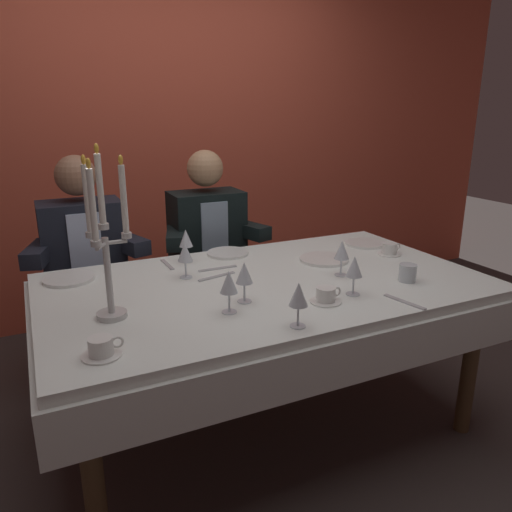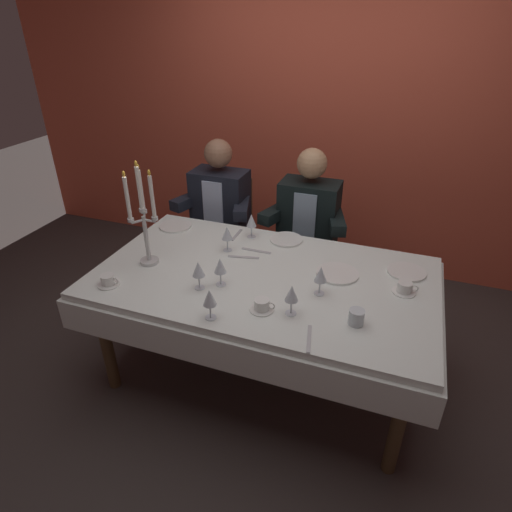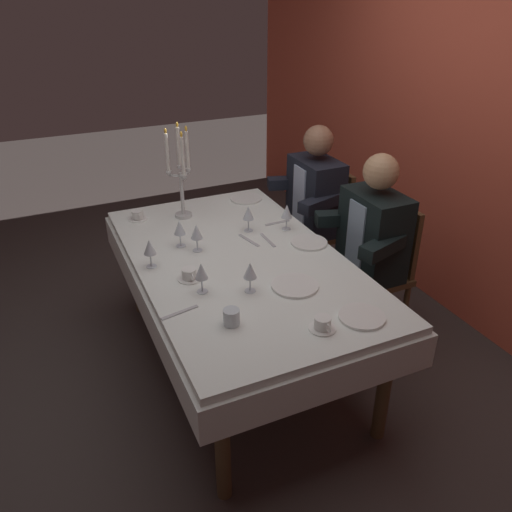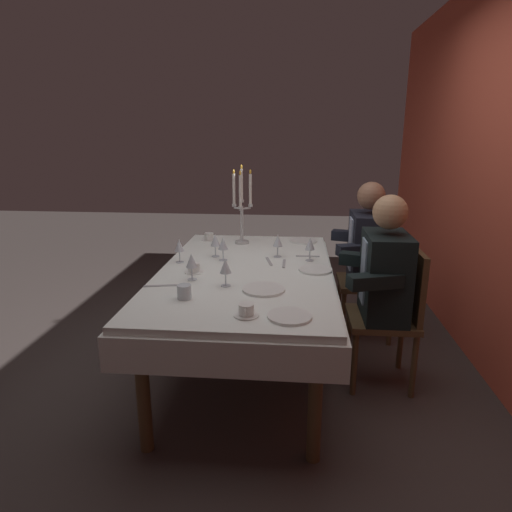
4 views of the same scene
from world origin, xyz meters
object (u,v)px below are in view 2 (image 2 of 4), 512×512
Objects in this scene: candelabra at (144,220)px; wine_glass_5 at (198,270)px; wine_glass_2 at (210,298)px; dinner_plate_3 at (175,226)px; wine_glass_4 at (251,221)px; wine_glass_0 at (321,275)px; coffee_cup_0 at (405,288)px; seated_diner_1 at (309,216)px; dinner_plate_2 at (287,240)px; seated_diner_0 at (221,204)px; wine_glass_6 at (220,266)px; coffee_cup_1 at (108,280)px; wine_glass_3 at (292,294)px; water_tumbler_0 at (356,317)px; dinner_plate_0 at (406,272)px; wine_glass_1 at (227,234)px; coffee_cup_2 at (262,305)px; dining_table at (263,292)px; dinner_plate_1 at (337,273)px.

wine_glass_5 is at bearing -19.43° from candelabra.
dinner_plate_3 is at bearing 128.47° from wine_glass_2.
candelabra is 0.71m from wine_glass_4.
wine_glass_0 and wine_glass_4 have the same top height.
candelabra reaches higher than coffee_cup_0.
wine_glass_0 is at bearing -72.93° from seated_diner_1.
seated_diner_0 reaches higher than dinner_plate_2.
coffee_cup_1 is (-0.57, -0.21, -0.09)m from wine_glass_6.
wine_glass_3 is 0.32m from water_tumbler_0.
water_tumbler_0 reaches higher than dinner_plate_3.
seated_diner_0 reaches higher than wine_glass_4.
coffee_cup_0 is 1.00× the size of coffee_cup_1.
seated_diner_1 reaches higher than wine_glass_2.
candelabra reaches higher than wine_glass_6.
wine_glass_6 is 2.13× the size of water_tumbler_0.
dinner_plate_0 is 0.17× the size of seated_diner_0.
dinner_plate_3 is at bearing 136.85° from wine_glass_6.
wine_glass_1 is 0.98m from water_tumbler_0.
wine_glass_4 is (0.55, 0.03, 0.11)m from dinner_plate_3.
wine_glass_1 and wine_glass_5 have the same top height.
coffee_cup_2 is at bearing 34.72° from wine_glass_2.
wine_glass_2 is (0.67, -0.85, 0.11)m from dinner_plate_3.
dinner_plate_0 is 0.57m from wine_glass_0.
dinner_plate_3 is 1.24m from wine_glass_3.
coffee_cup_2 is 1.21m from seated_diner_1.
dining_table is at bearing 43.82° from wine_glass_6.
wine_glass_5 is (-0.67, -0.39, 0.11)m from dinner_plate_1.
wine_glass_4 reaches higher than water_tumbler_0.
dinner_plate_2 is at bearing 122.47° from wine_glass_0.
seated_diner_1 is (-0.35, 0.74, -0.01)m from dinner_plate_1.
coffee_cup_0 is (0.76, -0.36, 0.02)m from dinner_plate_2.
wine_glass_3 reaches higher than coffee_cup_0.
dinner_plate_1 is at bearing 50.48° from wine_glass_2.
seated_diner_1 reaches higher than wine_glass_4.
wine_glass_0 and wine_glass_5 have the same top height.
dinner_plate_1 is at bearing -23.72° from wine_glass_4.
coffee_cup_0 reaches higher than dinner_plate_1.
wine_glass_6 is at bearing 104.67° from wine_glass_2.
dining_table is 0.83m from dinner_plate_0.
coffee_cup_0 is at bearing 15.70° from wine_glass_6.
wine_glass_0 is 0.59m from wine_glass_2.
wine_glass_3 reaches higher than dinner_plate_3.
wine_glass_3 is 0.13× the size of seated_diner_1.
wine_glass_5 is 2.13× the size of water_tumbler_0.
wine_glass_1 is 1.24× the size of coffee_cup_2.
wine_glass_4 is 1.24× the size of coffee_cup_1.
wine_glass_3 is 1.24× the size of coffee_cup_0.
water_tumbler_0 is 1.32m from coffee_cup_1.
wine_glass_4 is at bearing 71.55° from wine_glass_1.
wine_glass_1 and wine_glass_2 have the same top height.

